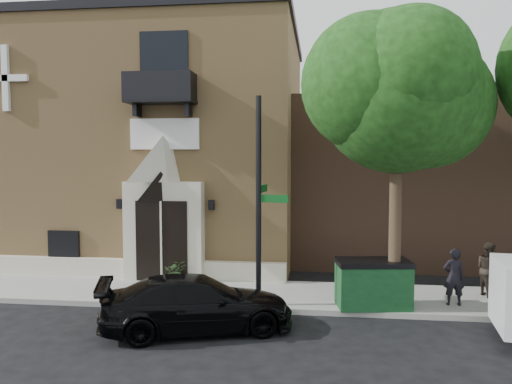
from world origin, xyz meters
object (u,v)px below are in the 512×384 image
at_px(street_sign, 259,201).
at_px(dumpster, 373,283).
at_px(pedestrian_far, 489,269).
at_px(pedestrian_near, 454,277).
at_px(black_sedan, 197,304).
at_px(fire_hydrant, 388,296).

bearing_deg(street_sign, dumpster, 13.12).
bearing_deg(pedestrian_far, pedestrian_near, 115.84).
height_order(black_sedan, pedestrian_far, pedestrian_far).
relative_size(black_sedan, pedestrian_far, 2.93).
bearing_deg(pedestrian_near, dumpster, 10.17).
relative_size(street_sign, pedestrian_near, 3.64).
relative_size(fire_hydrant, pedestrian_near, 0.52).
height_order(black_sedan, dumpster, dumpster).
distance_m(black_sedan, street_sign, 3.20).
bearing_deg(street_sign, fire_hydrant, 7.78).
bearing_deg(fire_hydrant, street_sign, 178.39).
xyz_separation_m(street_sign, dumpster, (3.03, 0.20, -2.19)).
bearing_deg(pedestrian_near, street_sign, 5.86).
relative_size(street_sign, dumpster, 2.72).
xyz_separation_m(black_sedan, dumpster, (4.31, 2.00, 0.13)).
distance_m(fire_hydrant, pedestrian_far, 3.57).
bearing_deg(black_sedan, fire_hydrant, -88.55).
bearing_deg(black_sedan, street_sign, -53.97).
bearing_deg(dumpster, black_sedan, -162.86).
height_order(black_sedan, street_sign, street_sign).
bearing_deg(black_sedan, pedestrian_near, -88.12).
xyz_separation_m(black_sedan, pedestrian_near, (6.49, 2.44, 0.26)).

